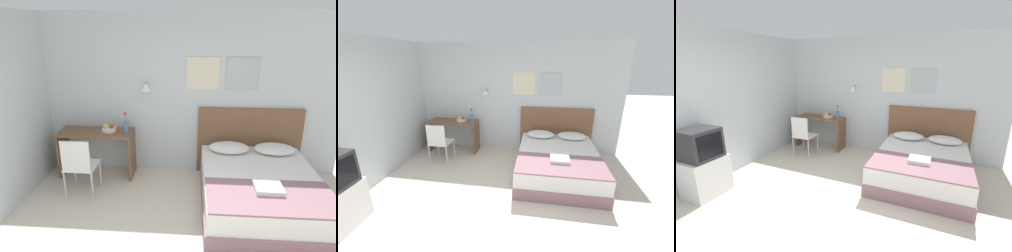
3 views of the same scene
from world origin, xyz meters
The scene contains 11 objects.
wall_back centered at (0.01, 2.64, 1.33)m, with size 5.28×0.31×2.65m.
bed centered at (1.16, 1.55, 0.25)m, with size 1.59×2.00×0.50m.
headboard centered at (1.16, 2.58, 0.57)m, with size 1.71×0.06×1.15m.
pillow_left centered at (0.80, 2.29, 0.57)m, with size 0.63×0.42×0.14m.
pillow_right centered at (1.51, 2.29, 0.57)m, with size 0.63×0.42×0.14m.
throw_blanket centered at (1.16, 0.97, 0.51)m, with size 1.54×0.80×0.02m.
folded_towel_near_foot centered at (1.15, 1.11, 0.55)m, with size 0.34×0.31×0.06m.
desk centered at (-1.38, 2.31, 0.54)m, with size 1.22×0.50×0.78m.
desk_chair centered at (-1.42, 1.60, 0.54)m, with size 0.45×0.45×0.92m.
fruit_bowl centered at (-1.16, 2.34, 0.82)m, with size 0.23×0.23×0.13m.
flower_vase centered at (-0.87, 2.29, 0.90)m, with size 0.09×0.09×0.35m.
Camera 1 is at (0.17, -2.19, 2.48)m, focal length 32.00 mm.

